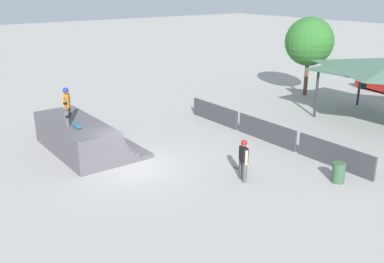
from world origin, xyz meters
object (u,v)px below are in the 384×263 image
Objects in this scene: bystander_walking at (244,157)px; trash_bin at (338,173)px; skateboard_on_ground at (240,168)px; skateboard_on_deck at (77,126)px; skater_on_deck at (67,104)px; tree_beside_pavilion at (309,42)px.

trash_bin is at bearing -108.58° from bystander_walking.
skateboard_on_deck is at bearing 34.06° from skateboard_on_ground.
skater_on_deck is at bearing -161.46° from skateboard_on_deck.
skater_on_deck is at bearing 55.31° from bystander_walking.
skateboard_on_deck is 0.48× the size of bystander_walking.
skateboard_on_ground is 15.21m from tree_beside_pavilion.
tree_beside_pavilion is 6.58× the size of trash_bin.
skater_on_deck is at bearing -86.49° from tree_beside_pavilion.
tree_beside_pavilion reaches higher than trash_bin.
trash_bin is at bearing 44.69° from skateboard_on_deck.
bystander_walking is at bearing 68.38° from skater_on_deck.
bystander_walking is 3.92m from trash_bin.
tree_beside_pavilion is at bearing 99.32° from skateboard_on_deck.
skateboard_on_deck is at bearing 56.82° from bystander_walking.
skateboard_on_ground is 0.94× the size of trash_bin.
skater_on_deck is 0.32× the size of tree_beside_pavilion.
trash_bin is (8.67, 7.46, -1.18)m from skateboard_on_deck.
skater_on_deck reaches higher than skateboard_on_ground.
bystander_walking is (6.78, 4.63, -1.52)m from skater_on_deck.
skateboard_on_ground is at bearing -17.35° from bystander_walking.
trash_bin is at bearing 73.53° from skater_on_deck.
bystander_walking reaches higher than skateboard_on_ground.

